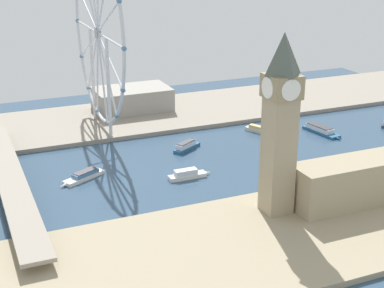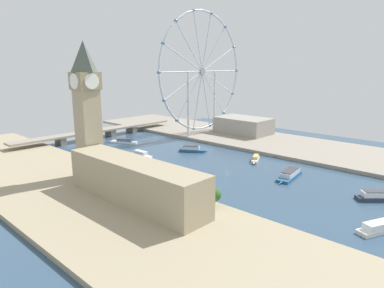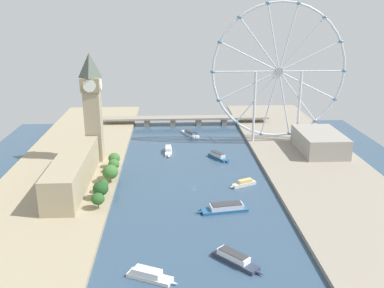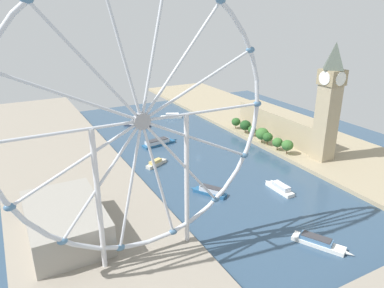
# 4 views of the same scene
# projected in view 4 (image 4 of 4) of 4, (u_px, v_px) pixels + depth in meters

# --- Properties ---
(ground_plane) EXTENTS (377.88, 377.88, 0.00)m
(ground_plane) POSITION_uv_depth(u_px,v_px,m) (198.00, 157.00, 306.89)
(ground_plane) COLOR #334C66
(riverbank_left) EXTENTS (90.00, 520.00, 3.00)m
(riverbank_left) POSITION_uv_depth(u_px,v_px,m) (293.00, 136.00, 352.38)
(riverbank_left) COLOR tan
(riverbank_left) RESTS_ON ground_plane
(riverbank_right) EXTENTS (90.00, 520.00, 3.00)m
(riverbank_right) POSITION_uv_depth(u_px,v_px,m) (70.00, 182.00, 260.34)
(riverbank_right) COLOR gray
(riverbank_right) RESTS_ON ground_plane
(clock_tower) EXTENTS (16.54, 16.54, 91.20)m
(clock_tower) POSITION_uv_depth(u_px,v_px,m) (329.00, 101.00, 279.47)
(clock_tower) COLOR tan
(clock_tower) RESTS_ON riverbank_left
(parliament_block) EXTENTS (22.00, 100.03, 23.54)m
(parliament_block) POSITION_uv_depth(u_px,v_px,m) (281.00, 124.00, 342.99)
(parliament_block) COLOR tan
(parliament_block) RESTS_ON riverbank_left
(tree_row_embankment) EXTENTS (14.12, 85.19, 13.67)m
(tree_row_embankment) POSITION_uv_depth(u_px,v_px,m) (260.00, 133.00, 331.87)
(tree_row_embankment) COLOR #513823
(tree_row_embankment) RESTS_ON riverbank_left
(ferris_wheel) EXTENTS (130.22, 3.20, 132.33)m
(ferris_wheel) POSITION_uv_depth(u_px,v_px,m) (142.00, 122.00, 160.20)
(ferris_wheel) COLOR silver
(ferris_wheel) RESTS_ON riverbank_right
(riverside_hall) EXTENTS (37.16, 58.90, 17.67)m
(riverside_hall) POSITION_uv_depth(u_px,v_px,m) (65.00, 222.00, 193.85)
(riverside_hall) COLOR gray
(riverside_hall) RESTS_ON riverbank_right
(tour_boat_0) EXTENTS (36.39, 13.46, 5.40)m
(tour_boat_0) POSITION_uv_depth(u_px,v_px,m) (158.00, 142.00, 332.88)
(tour_boat_0) COLOR #235684
(tour_boat_0) RESTS_ON ground_plane
(tour_boat_1) EXTENTS (17.52, 24.82, 5.80)m
(tour_boat_1) POSITION_uv_depth(u_px,v_px,m) (210.00, 191.00, 245.41)
(tour_boat_1) COLOR #235684
(tour_boat_1) RESTS_ON ground_plane
(tour_boat_2) EXTENTS (19.00, 30.13, 4.84)m
(tour_boat_2) POSITION_uv_depth(u_px,v_px,m) (319.00, 242.00, 193.35)
(tour_boat_2) COLOR white
(tour_boat_2) RESTS_ON ground_plane
(tour_boat_3) EXTENTS (26.58, 15.86, 5.24)m
(tour_boat_3) POSITION_uv_depth(u_px,v_px,m) (171.00, 116.00, 412.77)
(tour_boat_3) COLOR white
(tour_boat_3) RESTS_ON ground_plane
(tour_boat_4) EXTENTS (25.26, 26.56, 5.68)m
(tour_boat_4) POSITION_uv_depth(u_px,v_px,m) (137.00, 124.00, 383.15)
(tour_boat_4) COLOR #2D384C
(tour_boat_4) RESTS_ON ground_plane
(tour_boat_5) EXTENTS (22.31, 13.21, 4.87)m
(tour_boat_5) POSITION_uv_depth(u_px,v_px,m) (157.00, 163.00, 290.55)
(tour_boat_5) COLOR beige
(tour_boat_5) RESTS_ON ground_plane
(tour_boat_6) EXTENTS (6.15, 26.79, 5.60)m
(tour_boat_6) POSITION_uv_depth(u_px,v_px,m) (280.00, 188.00, 250.27)
(tour_boat_6) COLOR white
(tour_boat_6) RESTS_ON ground_plane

